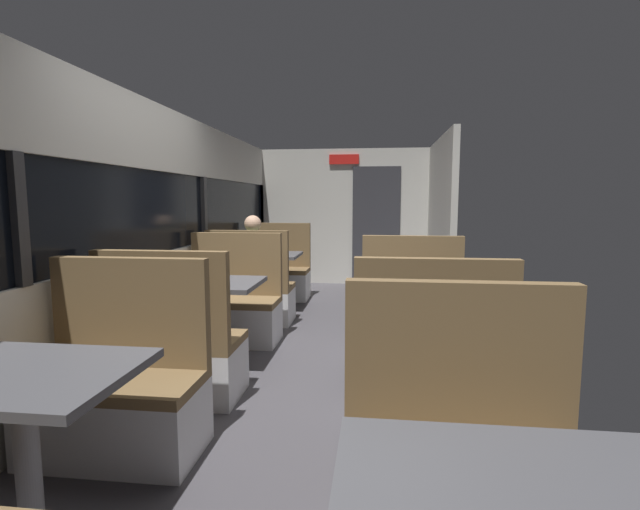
{
  "coord_description": "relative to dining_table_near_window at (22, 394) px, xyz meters",
  "views": [
    {
      "loc": [
        0.54,
        -3.76,
        1.43
      ],
      "look_at": [
        -0.11,
        1.7,
        0.78
      ],
      "focal_mm": 26.02,
      "sensor_mm": 36.0,
      "label": 1
    }
  ],
  "objects": [
    {
      "name": "bench_mid_window_facing_entry",
      "position": [
        0.0,
        2.82,
        -0.31
      ],
      "size": [
        0.95,
        0.5,
        1.1
      ],
      "color": "silver",
      "rests_on": "ground_plane"
    },
    {
      "name": "dining_table_mid_window",
      "position": [
        0.0,
        2.12,
        0.0
      ],
      "size": [
        0.9,
        0.7,
        0.74
      ],
      "color": "#9E9EA3",
      "rests_on": "ground_plane"
    },
    {
      "name": "bench_front_aisle_facing_entry",
      "position": [
        1.79,
        0.1,
        -0.31
      ],
      "size": [
        0.95,
        0.5,
        1.1
      ],
      "color": "silver",
      "rests_on": "ground_plane"
    },
    {
      "name": "carriage_window_panel_left",
      "position": [
        -0.56,
        2.09,
        0.47
      ],
      "size": [
        0.09,
        8.48,
        2.3
      ],
      "color": "beige",
      "rests_on": "ground_plane"
    },
    {
      "name": "bench_rear_aisle_facing_end",
      "position": [
        1.79,
        1.22,
        -0.31
      ],
      "size": [
        0.95,
        0.5,
        1.1
      ],
      "color": "silver",
      "rests_on": "ground_plane"
    },
    {
      "name": "seated_passenger",
      "position": [
        0.0,
        3.61,
        -0.1
      ],
      "size": [
        0.47,
        0.55,
        1.26
      ],
      "color": "#26262D",
      "rests_on": "ground_plane"
    },
    {
      "name": "ground_plane",
      "position": [
        0.89,
        2.09,
        -0.65
      ],
      "size": [
        3.3,
        9.2,
        0.02
      ],
      "primitive_type": "cube",
      "color": "#423F44"
    },
    {
      "name": "dining_table_near_window",
      "position": [
        0.0,
        0.0,
        0.0
      ],
      "size": [
        0.9,
        0.7,
        0.74
      ],
      "color": "#9E9EA3",
      "rests_on": "ground_plane"
    },
    {
      "name": "bench_mid_window_facing_end",
      "position": [
        0.0,
        1.42,
        -0.31
      ],
      "size": [
        0.95,
        0.5,
        1.1
      ],
      "color": "silver",
      "rests_on": "ground_plane"
    },
    {
      "name": "dining_table_rear_aisle",
      "position": [
        1.79,
        1.92,
        0.0
      ],
      "size": [
        0.9,
        0.7,
        0.74
      ],
      "color": "#9E9EA3",
      "rests_on": "ground_plane"
    },
    {
      "name": "bench_far_window_facing_entry",
      "position": [
        0.0,
        4.94,
        -0.31
      ],
      "size": [
        0.95,
        0.5,
        1.1
      ],
      "color": "silver",
      "rests_on": "ground_plane"
    },
    {
      "name": "dining_table_far_window",
      "position": [
        0.0,
        4.24,
        0.0
      ],
      "size": [
        0.9,
        0.7,
        0.74
      ],
      "color": "#9E9EA3",
      "rests_on": "ground_plane"
    },
    {
      "name": "bench_near_window_facing_entry",
      "position": [
        0.0,
        0.7,
        -0.31
      ],
      "size": [
        0.95,
        0.5,
        1.1
      ],
      "color": "silver",
      "rests_on": "ground_plane"
    },
    {
      "name": "bench_rear_aisle_facing_entry",
      "position": [
        1.79,
        2.62,
        -0.31
      ],
      "size": [
        0.95,
        0.5,
        1.1
      ],
      "color": "silver",
      "rests_on": "ground_plane"
    },
    {
      "name": "carriage_end_bulkhead",
      "position": [
        0.95,
        6.28,
        0.5
      ],
      "size": [
        2.9,
        0.11,
        2.3
      ],
      "color": "beige",
      "rests_on": "ground_plane"
    },
    {
      "name": "bench_far_window_facing_end",
      "position": [
        0.0,
        3.54,
        -0.31
      ],
      "size": [
        0.95,
        0.5,
        1.1
      ],
      "color": "silver",
      "rests_on": "ground_plane"
    },
    {
      "name": "carriage_aisle_panel_right",
      "position": [
        2.34,
        5.09,
        0.51
      ],
      "size": [
        0.08,
        2.4,
        2.3
      ],
      "primitive_type": "cube",
      "color": "beige",
      "rests_on": "ground_plane"
    },
    {
      "name": "coffee_cup_primary",
      "position": [
        1.68,
        1.79,
        0.15
      ],
      "size": [
        0.07,
        0.07,
        0.09
      ],
      "color": "#B23333",
      "rests_on": "dining_table_rear_aisle"
    }
  ]
}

